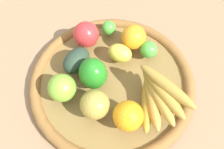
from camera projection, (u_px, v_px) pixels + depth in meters
ground_plane at (112, 84)px, 0.69m from camera, size 2.40×2.40×0.00m
basket at (112, 82)px, 0.68m from camera, size 0.45×0.45×0.03m
lime_1 at (109, 28)px, 0.73m from camera, size 0.05×0.05×0.04m
banana_bunch at (157, 95)px, 0.59m from camera, size 0.17×0.16×0.08m
apple_1 at (95, 105)px, 0.58m from camera, size 0.10×0.10×0.07m
avocado at (76, 60)px, 0.66m from camera, size 0.06×0.09×0.06m
apple_0 at (62, 88)px, 0.61m from camera, size 0.10×0.10×0.07m
lemon_0 at (120, 53)px, 0.67m from camera, size 0.08×0.06×0.05m
apple_2 at (86, 35)px, 0.69m from camera, size 0.10×0.10×0.07m
orange_1 at (134, 37)px, 0.69m from camera, size 0.08×0.08×0.07m
lime_0 at (149, 50)px, 0.68m from camera, size 0.05×0.05×0.05m
bell_pepper at (93, 73)px, 0.62m from camera, size 0.10×0.10×0.09m
orange_0 at (128, 116)px, 0.57m from camera, size 0.10×0.10×0.07m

